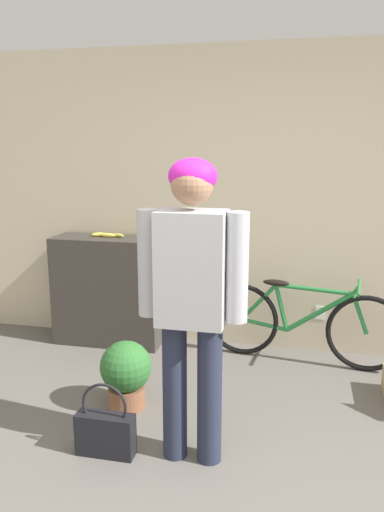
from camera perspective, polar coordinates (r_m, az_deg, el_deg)
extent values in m
cube|color=beige|center=(4.35, 7.84, 6.12)|extent=(8.00, 0.06, 2.60)
cube|color=white|center=(4.51, 14.45, -6.31)|extent=(0.08, 0.01, 0.12)
cube|color=#38332D|center=(4.59, -9.54, -3.92)|extent=(0.97, 0.36, 0.98)
cylinder|color=#23283D|center=(2.95, -1.99, -15.06)|extent=(0.14, 0.14, 0.83)
cylinder|color=#23283D|center=(2.91, 2.02, -15.46)|extent=(0.14, 0.14, 0.83)
cube|color=#B2B2B7|center=(2.67, 0.00, -1.40)|extent=(0.37, 0.25, 0.62)
cylinder|color=#B2B2B7|center=(2.72, -5.00, -0.81)|extent=(0.12, 0.12, 0.59)
cylinder|color=#B2B2B7|center=(2.62, 5.19, -1.34)|extent=(0.12, 0.12, 0.59)
sphere|color=#A37556|center=(2.60, 0.00, 8.24)|extent=(0.22, 0.22, 0.22)
ellipsoid|color=#D11EAD|center=(2.61, 0.08, 9.12)|extent=(0.26, 0.24, 0.19)
torus|color=black|center=(4.34, 5.69, -7.20)|extent=(0.63, 0.12, 0.63)
torus|color=black|center=(4.24, 19.31, -8.38)|extent=(0.63, 0.12, 0.63)
cylinder|color=#237A38|center=(4.31, 8.20, -7.74)|extent=(0.39, 0.08, 0.08)
cylinder|color=#237A38|center=(4.26, 7.60, -5.28)|extent=(0.31, 0.07, 0.35)
cylinder|color=#237A38|center=(4.23, 10.17, -5.82)|extent=(0.14, 0.05, 0.39)
cylinder|color=#237A38|center=(4.20, 14.29, -6.27)|extent=(0.53, 0.11, 0.40)
cylinder|color=#237A38|center=(4.15, 13.73, -3.73)|extent=(0.61, 0.11, 0.05)
cylinder|color=#237A38|center=(4.18, 18.63, -6.29)|extent=(0.16, 0.05, 0.33)
cylinder|color=#237A38|center=(4.13, 18.25, -3.77)|extent=(0.07, 0.04, 0.08)
cylinder|color=#237A38|center=(4.12, 18.55, -3.39)|extent=(0.08, 0.46, 0.02)
ellipsoid|color=black|center=(4.18, 9.59, -3.02)|extent=(0.23, 0.11, 0.05)
ellipsoid|color=#EAD64C|center=(4.49, -9.59, 2.37)|extent=(0.14, 0.04, 0.04)
ellipsoid|color=#EAD64C|center=(4.54, -10.61, 2.44)|extent=(0.13, 0.09, 0.03)
ellipsoid|color=#EAD64C|center=(4.47, -8.39, 2.37)|extent=(0.13, 0.09, 0.03)
sphere|color=brown|center=(4.57, -11.13, 2.49)|extent=(0.02, 0.02, 0.02)
cube|color=black|center=(3.13, -9.87, -19.47)|extent=(0.35, 0.11, 0.25)
torus|color=black|center=(3.04, -10.00, -16.48)|extent=(0.28, 0.02, 0.28)
cylinder|color=brown|center=(3.62, -7.47, -15.66)|extent=(0.25, 0.25, 0.15)
sphere|color=#2D6B2D|center=(3.52, -7.58, -12.41)|extent=(0.35, 0.35, 0.35)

